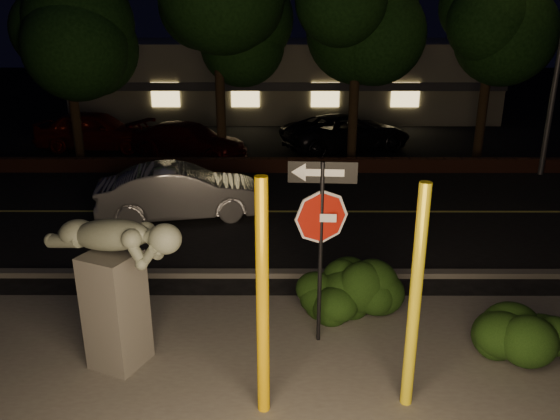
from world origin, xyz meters
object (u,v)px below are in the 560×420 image
at_px(signpost, 321,218).
at_px(sculpture, 114,275).
at_px(parked_car_darkred, 189,141).
at_px(parked_car_dark, 347,132).
at_px(silver_sedan, 181,192).
at_px(yellow_pole_left, 263,302).
at_px(yellow_pole_right, 415,301).
at_px(parked_car_red, 96,130).

height_order(signpost, sculpture, signpost).
xyz_separation_m(parked_car_darkred, parked_car_dark, (6.32, 1.33, 0.06)).
height_order(signpost, silver_sedan, signpost).
distance_m(yellow_pole_left, yellow_pole_right, 2.04).
xyz_separation_m(yellow_pole_right, parked_car_red, (-9.49, 15.92, -0.83)).
relative_size(parked_car_red, parked_car_dark, 0.89).
relative_size(yellow_pole_left, parked_car_dark, 0.64).
height_order(parked_car_darkred, parked_car_dark, parked_car_dark).
relative_size(signpost, parked_car_darkred, 0.67).
height_order(signpost, parked_car_darkred, signpost).
xyz_separation_m(yellow_pole_right, parked_car_darkred, (-5.40, 14.57, -0.97)).
bearing_deg(signpost, yellow_pole_right, -50.46).
bearing_deg(signpost, parked_car_dark, 85.70).
relative_size(sculpture, parked_car_dark, 0.47).
bearing_deg(yellow_pole_left, parked_car_red, 114.92).
height_order(parked_car_red, parked_car_darkred, parked_car_red).
xyz_separation_m(silver_sedan, parked_car_dark, (5.44, 8.18, 0.01)).
relative_size(signpost, sculpture, 1.24).
relative_size(parked_car_red, parked_car_darkred, 1.02).
distance_m(yellow_pole_left, silver_sedan, 8.31).
bearing_deg(sculpture, yellow_pole_left, -1.17).
relative_size(yellow_pole_left, parked_car_red, 0.71).
bearing_deg(sculpture, signpost, 36.36).
distance_m(yellow_pole_right, silver_sedan, 9.00).
bearing_deg(parked_car_red, signpost, -147.62).
height_order(yellow_pole_left, sculpture, yellow_pole_left).
relative_size(yellow_pole_left, signpost, 1.09).
distance_m(yellow_pole_left, parked_car_red, 17.74).
distance_m(silver_sedan, parked_car_red, 9.59).
xyz_separation_m(yellow_pole_right, parked_car_dark, (0.91, 15.90, -0.91)).
distance_m(yellow_pole_right, parked_car_darkred, 15.57).
bearing_deg(yellow_pole_left, sculpture, 154.54).
height_order(yellow_pole_left, parked_car_darkred, yellow_pole_left).
xyz_separation_m(silver_sedan, parked_car_darkred, (-0.87, 6.85, -0.05)).
xyz_separation_m(yellow_pole_left, sculpture, (-2.27, 1.08, -0.14)).
height_order(silver_sedan, parked_car_darkred, silver_sedan).
relative_size(silver_sedan, parked_car_red, 0.93).
height_order(yellow_pole_left, parked_car_red, yellow_pole_left).
height_order(sculpture, parked_car_red, sculpture).
bearing_deg(yellow_pole_right, parked_car_darkred, 110.35).
distance_m(yellow_pole_left, sculpture, 2.52).
height_order(yellow_pole_right, silver_sedan, yellow_pole_right).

